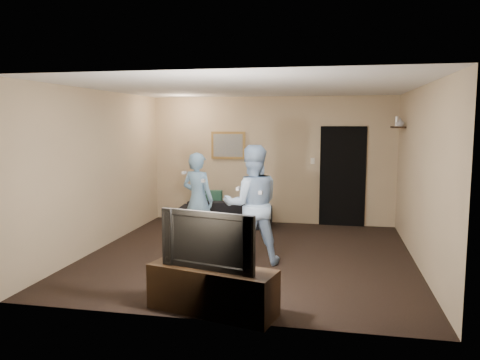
% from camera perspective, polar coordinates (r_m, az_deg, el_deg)
% --- Properties ---
extents(ground, '(5.00, 5.00, 0.00)m').
position_cam_1_polar(ground, '(7.46, 1.15, -9.12)').
color(ground, black).
rests_on(ground, ground).
extents(ceiling, '(5.00, 5.00, 0.04)m').
position_cam_1_polar(ceiling, '(7.19, 1.20, 11.22)').
color(ceiling, silver).
rests_on(ceiling, wall_back).
extents(wall_back, '(5.00, 0.04, 2.60)m').
position_cam_1_polar(wall_back, '(9.67, 3.81, 2.42)').
color(wall_back, tan).
rests_on(wall_back, ground).
extents(wall_front, '(5.00, 0.04, 2.60)m').
position_cam_1_polar(wall_front, '(4.79, -4.15, -2.31)').
color(wall_front, tan).
rests_on(wall_front, ground).
extents(wall_left, '(0.04, 5.00, 2.60)m').
position_cam_1_polar(wall_left, '(8.04, -16.66, 1.20)').
color(wall_left, tan).
rests_on(wall_left, ground).
extents(wall_right, '(0.04, 5.00, 2.60)m').
position_cam_1_polar(wall_right, '(7.20, 21.15, 0.37)').
color(wall_right, tan).
rests_on(wall_right, ground).
extents(sofa, '(1.90, 0.86, 0.54)m').
position_cam_1_polar(sofa, '(9.46, -1.77, -3.97)').
color(sofa, black).
rests_on(sofa, ground).
extents(throw_pillow, '(0.47, 0.17, 0.46)m').
position_cam_1_polar(throw_pillow, '(9.50, -3.59, -2.65)').
color(throw_pillow, '#174535').
rests_on(throw_pillow, sofa).
extents(painting_frame, '(0.72, 0.05, 0.57)m').
position_cam_1_polar(painting_frame, '(9.78, -1.44, 4.25)').
color(painting_frame, olive).
rests_on(painting_frame, wall_back).
extents(painting_canvas, '(0.62, 0.01, 0.47)m').
position_cam_1_polar(painting_canvas, '(9.76, -1.48, 4.24)').
color(painting_canvas, slate).
rests_on(painting_canvas, painting_frame).
extents(doorway, '(0.90, 0.06, 2.00)m').
position_cam_1_polar(doorway, '(9.59, 12.39, 0.43)').
color(doorway, black).
rests_on(doorway, ground).
extents(light_switch, '(0.08, 0.02, 0.12)m').
position_cam_1_polar(light_switch, '(9.57, 8.84, 2.30)').
color(light_switch, silver).
rests_on(light_switch, wall_back).
extents(wall_shelf, '(0.20, 0.60, 0.03)m').
position_cam_1_polar(wall_shelf, '(8.92, 18.71, 6.12)').
color(wall_shelf, black).
rests_on(wall_shelf, wall_right).
extents(shelf_vase, '(0.15, 0.15, 0.15)m').
position_cam_1_polar(shelf_vase, '(8.66, 18.95, 6.67)').
color(shelf_vase, '#A4A3A8').
rests_on(shelf_vase, wall_shelf).
extents(shelf_figurine, '(0.06, 0.06, 0.18)m').
position_cam_1_polar(shelf_figurine, '(9.13, 18.57, 6.80)').
color(shelf_figurine, silver).
rests_on(shelf_figurine, wall_shelf).
extents(tv_console, '(1.50, 0.79, 0.51)m').
position_cam_1_polar(tv_console, '(5.28, -3.40, -13.20)').
color(tv_console, black).
rests_on(tv_console, ground).
extents(television, '(1.11, 0.41, 0.64)m').
position_cam_1_polar(television, '(5.11, -3.44, -7.16)').
color(television, black).
rests_on(television, tv_console).
extents(wii_player_left, '(0.67, 0.56, 1.58)m').
position_cam_1_polar(wii_player_left, '(7.86, -5.17, -2.39)').
color(wii_player_left, '#6D99BE').
rests_on(wii_player_left, ground).
extents(wii_player_right, '(1.01, 0.89, 1.75)m').
position_cam_1_polar(wii_player_right, '(6.86, 1.46, -3.03)').
color(wii_player_right, '#99B9DE').
rests_on(wii_player_right, ground).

